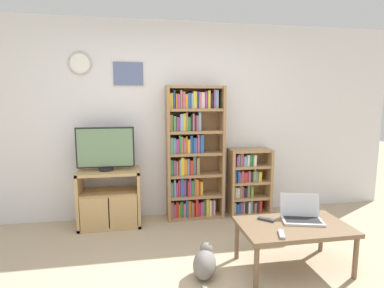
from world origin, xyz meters
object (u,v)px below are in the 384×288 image
laptop (301,214)px  cat (205,263)px  television (106,149)px  bookshelf_short (247,182)px  remote_near_laptop (282,234)px  coffee_table (294,229)px  remote_far_from_laptop (266,219)px  tv_stand (110,198)px  bookshelf_tall (192,154)px

laptop → cat: laptop is taller
television → bookshelf_short: (1.88, 0.09, -0.54)m
remote_near_laptop → cat: bearing=2.9°
coffee_table → remote_far_from_laptop: (-0.21, 0.14, 0.05)m
television → bookshelf_short: 1.96m
television → tv_stand: bearing=-27.1°
television → laptop: (1.94, -1.23, -0.50)m
remote_far_from_laptop → cat: remote_far_from_laptop is taller
television → coffee_table: bearing=-36.1°
bookshelf_short → laptop: bearing=-87.4°
remote_far_from_laptop → television: bearing=96.1°
television → remote_far_from_laptop: 2.07m
television → bookshelf_tall: (1.09, 0.09, -0.11)m
bookshelf_tall → laptop: (0.85, -1.32, -0.38)m
remote_far_from_laptop → tv_stand: bearing=95.9°
bookshelf_short → tv_stand: bearing=-176.7°
bookshelf_tall → laptop: size_ratio=4.14×
laptop → bookshelf_short: bearing=107.6°
tv_stand → cat: bearing=-54.3°
laptop → remote_far_from_laptop: laptop is taller
bookshelf_tall → bookshelf_short: bookshelf_tall is taller
coffee_table → remote_far_from_laptop: 0.26m
remote_far_from_laptop → coffee_table: bearing=-80.6°
coffee_table → laptop: (0.12, 0.09, 0.10)m
laptop → remote_far_from_laptop: 0.34m
bookshelf_tall → coffee_table: bearing=-63.0°
television → remote_far_from_laptop: bearing=-36.5°
bookshelf_short → remote_near_laptop: 1.63m
bookshelf_tall → cat: size_ratio=3.01×
bookshelf_short → laptop: bookshelf_short is taller
television → remote_far_from_laptop: (1.60, -1.18, -0.55)m
cat → bookshelf_tall: bearing=107.3°
bookshelf_tall → remote_far_from_laptop: bearing=-68.3°
remote_near_laptop → bookshelf_short: bearing=-80.2°
coffee_table → remote_far_from_laptop: bearing=146.9°
remote_near_laptop → remote_far_from_laptop: size_ratio=1.12×
television → bookshelf_short: television is taller
tv_stand → remote_far_from_laptop: (1.57, -1.17, 0.08)m
bookshelf_tall → remote_near_laptop: 1.74m
remote_near_laptop → cat: (-0.63, 0.19, -0.31)m
bookshelf_tall → bookshelf_short: (0.78, -0.00, -0.43)m
bookshelf_short → remote_near_laptop: bearing=-99.9°
television → bookshelf_short: size_ratio=0.76×
tv_stand → laptop: size_ratio=1.78×
laptop → cat: 1.04m
tv_stand → coffee_table: tv_stand is taller
bookshelf_short → remote_far_from_laptop: bearing=-102.2°
coffee_table → laptop: bearing=37.0°
bookshelf_tall → tv_stand: bearing=-174.2°
television → bookshelf_tall: size_ratio=0.40×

